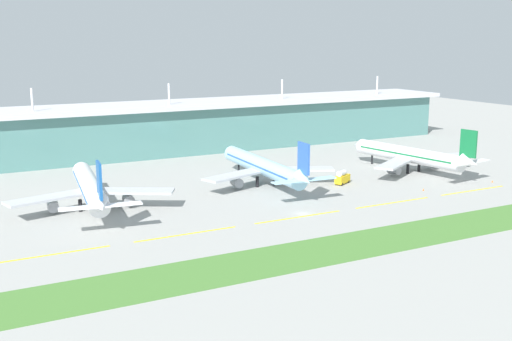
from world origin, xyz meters
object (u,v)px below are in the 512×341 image
safety_cone_nose_front (423,190)px  airliner_near (90,188)px  fuel_truck (342,178)px  airliner_far (411,155)px  airliner_middle (264,167)px  safety_cone_left_wingtip (492,181)px

safety_cone_nose_front → airliner_near: bearing=164.6°
airliner_near → fuel_truck: airliner_near is taller
airliner_near → fuel_truck: size_ratio=8.01×
airliner_far → safety_cone_nose_front: size_ratio=83.80×
airliner_middle → safety_cone_left_wingtip: (73.06, -33.76, -6.10)m
fuel_truck → airliner_near: bearing=174.9°
airliner_middle → safety_cone_nose_front: 53.83m
safety_cone_left_wingtip → safety_cone_nose_front: 30.18m
airliner_far → safety_cone_left_wingtip: airliner_far is taller
airliner_middle → fuel_truck: 27.59m
airliner_middle → airliner_far: same height
airliner_near → airliner_middle: (60.17, 3.51, 0.00)m
airliner_near → airliner_far: bearing=-1.5°
airliner_near → airliner_middle: size_ratio=0.94×
airliner_middle → safety_cone_left_wingtip: airliner_middle is taller
airliner_near → airliner_middle: 60.27m
safety_cone_left_wingtip → safety_cone_nose_front: size_ratio=1.00×
airliner_far → fuel_truck: airliner_far is taller
fuel_truck → airliner_middle: bearing=156.1°
airliner_far → airliner_middle: bearing=173.6°
airliner_far → airliner_near: bearing=178.5°
airliner_near → airliner_far: (119.64, -3.17, -0.00)m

